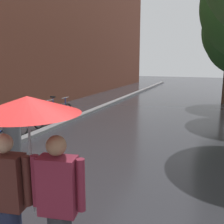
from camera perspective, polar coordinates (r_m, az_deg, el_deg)
The scene contains 7 objects.
kerb_strip at distance 13.04m, azimuth -3.16°, elevation 0.81°, with size 0.30×36.00×0.12m, color slate.
parked_bicycle_3 at distance 9.24m, azimuth -21.69°, elevation -2.35°, with size 1.10×0.74×0.96m.
parked_bicycle_4 at distance 9.92m, azimuth -18.53°, elevation -1.25°, with size 1.14×0.79×0.96m.
parked_bicycle_5 at distance 10.62m, azimuth -15.55°, elevation -0.27°, with size 1.09×0.71×0.96m.
parked_bicycle_6 at distance 11.17m, azimuth -12.14°, elevation 0.45°, with size 1.11×0.75×0.96m.
couple_under_umbrella at distance 2.87m, azimuth -17.71°, elevation -10.80°, with size 1.17×1.09×2.09m.
litter_bin at distance 7.32m, azimuth -21.35°, elevation -5.38°, with size 0.44×0.44×0.85m, color #4C4C51.
Camera 1 is at (2.14, -1.66, 2.43)m, focal length 40.89 mm.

